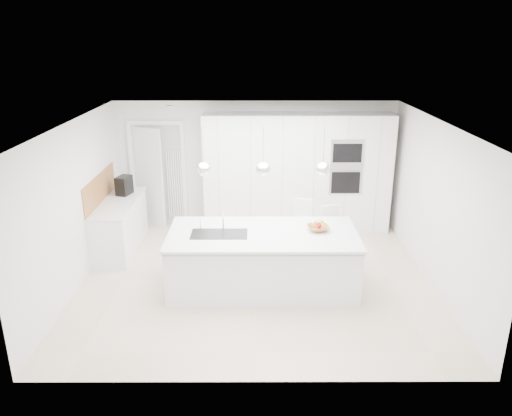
{
  "coord_description": "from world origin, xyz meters",
  "views": [
    {
      "loc": [
        -0.02,
        -7.16,
        3.73
      ],
      "look_at": [
        0.0,
        0.3,
        1.1
      ],
      "focal_mm": 35.0,
      "sensor_mm": 36.0,
      "label": 1
    }
  ],
  "objects_px": {
    "bar_stool_left": "(303,231)",
    "bar_stool_right": "(330,235)",
    "island_base": "(263,263)",
    "espresso_machine": "(124,185)",
    "fruit_bowl": "(318,228)"
  },
  "relations": [
    {
      "from": "espresso_machine",
      "to": "bar_stool_left",
      "type": "bearing_deg",
      "value": -0.26
    },
    {
      "from": "island_base",
      "to": "fruit_bowl",
      "type": "height_order",
      "value": "fruit_bowl"
    },
    {
      "from": "espresso_machine",
      "to": "bar_stool_left",
      "type": "xyz_separation_m",
      "value": [
        3.23,
        -0.93,
        -0.54
      ]
    },
    {
      "from": "fruit_bowl",
      "to": "bar_stool_left",
      "type": "distance_m",
      "value": 0.98
    },
    {
      "from": "island_base",
      "to": "bar_stool_left",
      "type": "height_order",
      "value": "bar_stool_left"
    },
    {
      "from": "bar_stool_left",
      "to": "bar_stool_right",
      "type": "xyz_separation_m",
      "value": [
        0.46,
        -0.07,
        -0.05
      ]
    },
    {
      "from": "island_base",
      "to": "bar_stool_right",
      "type": "xyz_separation_m",
      "value": [
        1.15,
        0.95,
        0.06
      ]
    },
    {
      "from": "bar_stool_left",
      "to": "espresso_machine",
      "type": "bearing_deg",
      "value": 172.64
    },
    {
      "from": "bar_stool_left",
      "to": "island_base",
      "type": "bearing_deg",
      "value": -115.78
    },
    {
      "from": "espresso_machine",
      "to": "bar_stool_left",
      "type": "height_order",
      "value": "espresso_machine"
    },
    {
      "from": "bar_stool_left",
      "to": "bar_stool_right",
      "type": "distance_m",
      "value": 0.46
    },
    {
      "from": "island_base",
      "to": "espresso_machine",
      "type": "relative_size",
      "value": 8.13
    },
    {
      "from": "island_base",
      "to": "bar_stool_left",
      "type": "bearing_deg",
      "value": 55.58
    },
    {
      "from": "bar_stool_left",
      "to": "fruit_bowl",
      "type": "bearing_deg",
      "value": -72.4
    },
    {
      "from": "bar_stool_left",
      "to": "bar_stool_right",
      "type": "height_order",
      "value": "bar_stool_left"
    }
  ]
}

